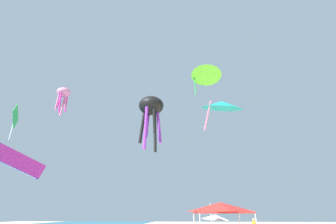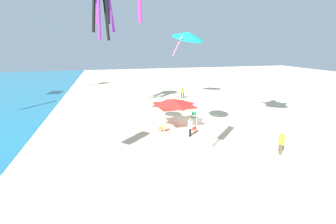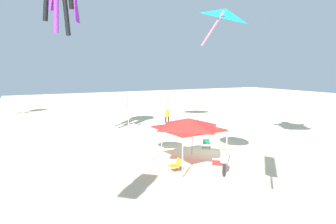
{
  "view_description": "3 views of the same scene",
  "coord_description": "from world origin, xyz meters",
  "px_view_note": "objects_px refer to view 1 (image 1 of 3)",
  "views": [
    {
      "loc": [
        -18.45,
        4.88,
        2.25
      ],
      "look_at": [
        0.1,
        6.57,
        10.31
      ],
      "focal_mm": 25.15,
      "sensor_mm": 36.0,
      "label": 1
    },
    {
      "loc": [
        -23.04,
        9.09,
        7.98
      ],
      "look_at": [
        -1.07,
        3.45,
        1.58
      ],
      "focal_mm": 25.4,
      "sensor_mm": 36.0,
      "label": 2
    },
    {
      "loc": [
        -16.55,
        12.07,
        5.92
      ],
      "look_at": [
        -1.56,
        4.44,
        3.48
      ],
      "focal_mm": 30.94,
      "sensor_mm": 36.0,
      "label": 3
    }
  ],
  "objects_px": {
    "kite_octopus_black": "(151,108)",
    "kite_octopus_pink": "(63,94)",
    "beach_umbrella": "(215,217)",
    "kite_diamond_green": "(15,117)",
    "kite_delta_lime": "(206,74)",
    "canopy_tent": "(221,208)",
    "kite_delta_teal": "(222,105)",
    "banner_flag": "(211,216)",
    "kite_parafoil_magenta": "(18,161)"
  },
  "relations": [
    {
      "from": "kite_octopus_black",
      "to": "kite_parafoil_magenta",
      "type": "xyz_separation_m",
      "value": [
        0.19,
        15.01,
        -5.84
      ]
    },
    {
      "from": "kite_delta_lime",
      "to": "kite_parafoil_magenta",
      "type": "distance_m",
      "value": 23.65
    },
    {
      "from": "banner_flag",
      "to": "kite_octopus_black",
      "type": "height_order",
      "value": "kite_octopus_black"
    },
    {
      "from": "kite_diamond_green",
      "to": "kite_delta_teal",
      "type": "bearing_deg",
      "value": -139.81
    },
    {
      "from": "canopy_tent",
      "to": "banner_flag",
      "type": "relative_size",
      "value": 1.14
    },
    {
      "from": "banner_flag",
      "to": "kite_delta_teal",
      "type": "relative_size",
      "value": 1.01
    },
    {
      "from": "kite_octopus_pink",
      "to": "kite_octopus_black",
      "type": "bearing_deg",
      "value": -10.19
    },
    {
      "from": "banner_flag",
      "to": "kite_octopus_pink",
      "type": "xyz_separation_m",
      "value": [
        4.08,
        22.77,
        18.61
      ]
    },
    {
      "from": "banner_flag",
      "to": "kite_parafoil_magenta",
      "type": "distance_m",
      "value": 22.52
    },
    {
      "from": "canopy_tent",
      "to": "kite_octopus_pink",
      "type": "distance_m",
      "value": 33.04
    },
    {
      "from": "kite_octopus_pink",
      "to": "kite_diamond_green",
      "type": "distance_m",
      "value": 8.35
    },
    {
      "from": "canopy_tent",
      "to": "kite_octopus_black",
      "type": "height_order",
      "value": "kite_octopus_black"
    },
    {
      "from": "beach_umbrella",
      "to": "kite_delta_lime",
      "type": "distance_m",
      "value": 15.69
    },
    {
      "from": "kite_octopus_black",
      "to": "kite_diamond_green",
      "type": "height_order",
      "value": "kite_diamond_green"
    },
    {
      "from": "banner_flag",
      "to": "kite_parafoil_magenta",
      "type": "xyz_separation_m",
      "value": [
        -4.21,
        21.4,
        5.62
      ]
    },
    {
      "from": "beach_umbrella",
      "to": "kite_octopus_black",
      "type": "bearing_deg",
      "value": 55.2
    },
    {
      "from": "kite_octopus_pink",
      "to": "beach_umbrella",
      "type": "bearing_deg",
      "value": -12.32
    },
    {
      "from": "kite_delta_lime",
      "to": "beach_umbrella",
      "type": "bearing_deg",
      "value": -81.29
    },
    {
      "from": "beach_umbrella",
      "to": "banner_flag",
      "type": "xyz_separation_m",
      "value": [
        8.62,
        -0.32,
        0.03
      ]
    },
    {
      "from": "banner_flag",
      "to": "kite_delta_teal",
      "type": "distance_m",
      "value": 16.4
    },
    {
      "from": "kite_octopus_black",
      "to": "kite_parafoil_magenta",
      "type": "height_order",
      "value": "kite_octopus_black"
    },
    {
      "from": "canopy_tent",
      "to": "kite_delta_teal",
      "type": "xyz_separation_m",
      "value": [
        -3.04,
        -0.26,
        6.14
      ]
    },
    {
      "from": "kite_diamond_green",
      "to": "kite_delta_lime",
      "type": "bearing_deg",
      "value": -121.25
    },
    {
      "from": "kite_octopus_pink",
      "to": "kite_diamond_green",
      "type": "height_order",
      "value": "kite_octopus_pink"
    },
    {
      "from": "kite_parafoil_magenta",
      "to": "kite_octopus_pink",
      "type": "bearing_deg",
      "value": 51.24
    },
    {
      "from": "beach_umbrella",
      "to": "kite_delta_teal",
      "type": "xyz_separation_m",
      "value": [
        -6.35,
        -0.37,
        6.73
      ]
    },
    {
      "from": "canopy_tent",
      "to": "banner_flag",
      "type": "distance_m",
      "value": 11.95
    },
    {
      "from": "banner_flag",
      "to": "kite_diamond_green",
      "type": "xyz_separation_m",
      "value": [
        -0.55,
        26.35,
        12.64
      ]
    },
    {
      "from": "canopy_tent",
      "to": "kite_diamond_green",
      "type": "distance_m",
      "value": 30.97
    },
    {
      "from": "banner_flag",
      "to": "kite_diamond_green",
      "type": "relative_size",
      "value": 0.63
    },
    {
      "from": "kite_parafoil_magenta",
      "to": "kite_delta_teal",
      "type": "xyz_separation_m",
      "value": [
        -10.77,
        -21.46,
        1.08
      ]
    },
    {
      "from": "kite_octopus_black",
      "to": "kite_octopus_pink",
      "type": "xyz_separation_m",
      "value": [
        8.48,
        16.38,
        7.15
      ]
    },
    {
      "from": "kite_octopus_black",
      "to": "canopy_tent",
      "type": "bearing_deg",
      "value": 4.81
    },
    {
      "from": "beach_umbrella",
      "to": "kite_diamond_green",
      "type": "bearing_deg",
      "value": 72.76
    },
    {
      "from": "kite_octopus_black",
      "to": "beach_umbrella",
      "type": "bearing_deg",
      "value": 20.6
    },
    {
      "from": "beach_umbrella",
      "to": "kite_delta_lime",
      "type": "height_order",
      "value": "kite_delta_lime"
    },
    {
      "from": "kite_diamond_green",
      "to": "kite_octopus_pink",
      "type": "bearing_deg",
      "value": -58.84
    },
    {
      "from": "kite_delta_lime",
      "to": "kite_delta_teal",
      "type": "distance_m",
      "value": 12.96
    },
    {
      "from": "kite_delta_teal",
      "to": "banner_flag",
      "type": "bearing_deg",
      "value": 70.81
    },
    {
      "from": "canopy_tent",
      "to": "kite_delta_teal",
      "type": "distance_m",
      "value": 6.85
    },
    {
      "from": "canopy_tent",
      "to": "kite_delta_lime",
      "type": "xyz_separation_m",
      "value": [
        6.67,
        -0.35,
        14.72
      ]
    },
    {
      "from": "kite_octopus_black",
      "to": "banner_flag",
      "type": "bearing_deg",
      "value": 89.94
    },
    {
      "from": "canopy_tent",
      "to": "kite_octopus_black",
      "type": "distance_m",
      "value": 14.62
    },
    {
      "from": "kite_delta_lime",
      "to": "kite_delta_teal",
      "type": "height_order",
      "value": "kite_delta_lime"
    },
    {
      "from": "beach_umbrella",
      "to": "kite_octopus_pink",
      "type": "relative_size",
      "value": 0.48
    },
    {
      "from": "beach_umbrella",
      "to": "banner_flag",
      "type": "bearing_deg",
      "value": -2.11
    },
    {
      "from": "kite_octopus_black",
      "to": "kite_diamond_green",
      "type": "xyz_separation_m",
      "value": [
        3.85,
        19.95,
        1.19
      ]
    },
    {
      "from": "kite_delta_lime",
      "to": "kite_delta_teal",
      "type": "relative_size",
      "value": 1.31
    },
    {
      "from": "kite_parafoil_magenta",
      "to": "kite_delta_teal",
      "type": "distance_m",
      "value": 24.03
    },
    {
      "from": "canopy_tent",
      "to": "kite_octopus_pink",
      "type": "height_order",
      "value": "kite_octopus_pink"
    }
  ]
}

